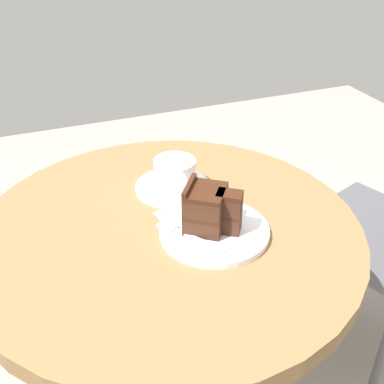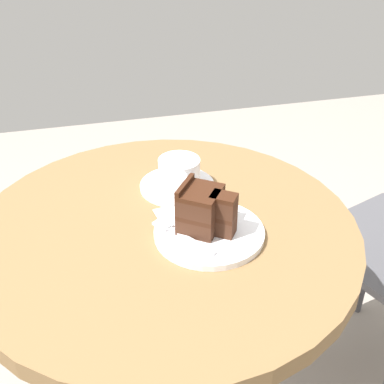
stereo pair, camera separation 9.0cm
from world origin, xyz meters
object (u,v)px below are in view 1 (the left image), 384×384
object	(u,v)px
coffee_cup	(175,173)
fork	(183,233)
cake_plate	(214,231)
teaspoon	(195,187)
saucer	(173,187)
napkin	(201,219)
cake_slice	(209,209)

from	to	relation	value
coffee_cup	fork	bearing A→B (deg)	-14.93
fork	cake_plate	bearing A→B (deg)	-125.73
teaspoon	cake_plate	world-z (taller)	teaspoon
coffee_cup	saucer	bearing A→B (deg)	-131.42
napkin	saucer	bearing A→B (deg)	-174.41
cake_plate	coffee_cup	bearing A→B (deg)	-175.41
fork	cake_slice	bearing A→B (deg)	-118.68
teaspoon	fork	distance (m)	0.16
coffee_cup	napkin	xyz separation A→B (m)	(0.12, 0.01, -0.04)
teaspoon	cake_slice	size ratio (longest dim) A/B	0.90
cake_slice	fork	world-z (taller)	cake_slice
teaspoon	fork	bearing A→B (deg)	-18.40
cake_plate	fork	bearing A→B (deg)	-92.71
coffee_cup	teaspoon	xyz separation A→B (m)	(0.02, 0.03, -0.03)
teaspoon	napkin	bearing A→B (deg)	-4.20
coffee_cup	cake_slice	world-z (taller)	cake_slice
fork	saucer	bearing A→B (deg)	-46.23
cake_plate	teaspoon	bearing A→B (deg)	172.34
saucer	napkin	xyz separation A→B (m)	(0.13, 0.01, -0.00)
teaspoon	napkin	size ratio (longest dim) A/B	0.64
fork	teaspoon	bearing A→B (deg)	-61.66
saucer	coffee_cup	distance (m)	0.03
coffee_cup	napkin	size ratio (longest dim) A/B	0.75
saucer	cake_plate	world-z (taller)	cake_plate
cake_plate	cake_slice	size ratio (longest dim) A/B	1.81
fork	napkin	world-z (taller)	fork
fork	napkin	distance (m)	0.07
teaspoon	saucer	bearing A→B (deg)	-117.13
coffee_cup	napkin	distance (m)	0.13
teaspoon	cake_plate	xyz separation A→B (m)	(0.14, -0.02, -0.01)
cake_slice	napkin	bearing A→B (deg)	174.97
napkin	cake_slice	bearing A→B (deg)	-5.03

